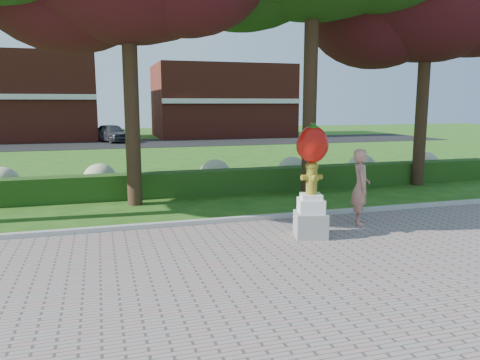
{
  "coord_description": "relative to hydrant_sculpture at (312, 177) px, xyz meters",
  "views": [
    {
      "loc": [
        -2.96,
        -8.26,
        3.06
      ],
      "look_at": [
        -0.17,
        1.0,
        1.46
      ],
      "focal_mm": 35.0,
      "sensor_mm": 36.0,
      "label": 1
    }
  ],
  "objects": [
    {
      "name": "curb",
      "position": [
        -1.56,
        1.83,
        -1.33
      ],
      "size": [
        40.0,
        0.18,
        0.15
      ],
      "primitive_type": "cube",
      "color": "#ADADA5",
      "rests_on": "ground"
    },
    {
      "name": "ground",
      "position": [
        -1.56,
        -1.17,
        -1.41
      ],
      "size": [
        100.0,
        100.0,
        0.0
      ],
      "primitive_type": "plane",
      "color": "#215615",
      "rests_on": "ground"
    },
    {
      "name": "street",
      "position": [
        -1.56,
        26.83,
        -1.4
      ],
      "size": [
        50.0,
        8.0,
        0.02
      ],
      "primitive_type": "cube",
      "color": "black",
      "rests_on": "ground"
    },
    {
      "name": "woman",
      "position": [
        1.69,
        0.71,
        -0.42
      ],
      "size": [
        0.7,
        0.82,
        1.89
      ],
      "primitive_type": "imported",
      "rotation": [
        0.0,
        0.0,
        1.14
      ],
      "color": "tan",
      "rests_on": "walkway"
    },
    {
      "name": "building_right",
      "position": [
        6.44,
        32.83,
        1.79
      ],
      "size": [
        12.0,
        8.0,
        6.4
      ],
      "primitive_type": "cube",
      "color": "maroon",
      "rests_on": "ground"
    },
    {
      "name": "hydrangea_row",
      "position": [
        -0.99,
        6.83,
        -0.86
      ],
      "size": [
        20.1,
        1.1,
        0.99
      ],
      "color": "#AFB48A",
      "rests_on": "ground"
    },
    {
      "name": "lawn_hedge",
      "position": [
        -1.56,
        5.83,
        -1.01
      ],
      "size": [
        24.0,
        0.7,
        0.8
      ],
      "primitive_type": "cube",
      "color": "#1C4012",
      "rests_on": "ground"
    },
    {
      "name": "parked_car",
      "position": [
        -3.53,
        28.6,
        -0.68
      ],
      "size": [
        3.2,
        4.46,
        1.41
      ],
      "primitive_type": "imported",
      "rotation": [
        0.0,
        0.0,
        0.42
      ],
      "color": "#393A40",
      "rests_on": "street"
    },
    {
      "name": "hydrant_sculpture",
      "position": [
        0.0,
        0.0,
        0.0
      ],
      "size": [
        0.86,
        0.86,
        2.58
      ],
      "rotation": [
        0.0,
        0.0,
        -0.26
      ],
      "color": "gray",
      "rests_on": "walkway"
    },
    {
      "name": "building_left",
      "position": [
        -11.56,
        32.83,
        2.09
      ],
      "size": [
        14.0,
        8.0,
        7.0
      ],
      "primitive_type": "cube",
      "color": "maroon",
      "rests_on": "ground"
    }
  ]
}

